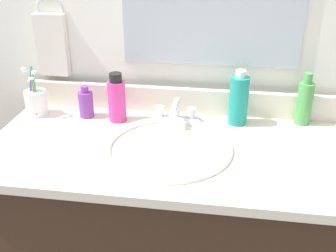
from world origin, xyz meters
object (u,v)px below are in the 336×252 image
(bottle_toner_green, at_px, (304,102))
(bottle_cream_purple, at_px, (86,103))
(bottle_soap_pink, at_px, (117,99))
(hand_towel, at_px, (52,45))
(cup_white_ceramic, at_px, (36,101))
(faucet, at_px, (175,113))
(bottle_mouthwash_teal, at_px, (239,100))

(bottle_toner_green, bearing_deg, bottle_cream_purple, -175.64)
(bottle_cream_purple, distance_m, bottle_soap_pink, 0.12)
(hand_towel, relative_size, bottle_soap_pink, 1.30)
(bottle_cream_purple, relative_size, bottle_toner_green, 0.63)
(hand_towel, xyz_separation_m, bottle_soap_pink, (0.26, -0.12, -0.14))
(bottle_cream_purple, xyz_separation_m, cup_white_ceramic, (-0.18, -0.01, 0.00))
(hand_towel, bearing_deg, bottle_soap_pink, -24.86)
(faucet, height_order, bottle_soap_pink, bottle_soap_pink)
(cup_white_ceramic, bearing_deg, hand_towel, 73.45)
(faucet, height_order, bottle_toner_green, bottle_toner_green)
(bottle_mouthwash_teal, bearing_deg, cup_white_ceramic, -177.32)
(bottle_mouthwash_teal, distance_m, cup_white_ceramic, 0.70)
(bottle_toner_green, xyz_separation_m, cup_white_ceramic, (-0.92, -0.06, -0.03))
(bottle_cream_purple, distance_m, cup_white_ceramic, 0.18)
(hand_towel, xyz_separation_m, cup_white_ceramic, (-0.03, -0.12, -0.17))
(hand_towel, xyz_separation_m, faucet, (0.46, -0.10, -0.19))
(bottle_soap_pink, relative_size, cup_white_ceramic, 0.96)
(cup_white_ceramic, bearing_deg, bottle_cream_purple, 2.68)
(hand_towel, distance_m, bottle_mouthwash_teal, 0.68)
(hand_towel, bearing_deg, cup_white_ceramic, -106.55)
(bottle_cream_purple, bearing_deg, hand_towel, 143.58)
(hand_towel, bearing_deg, faucet, -12.19)
(bottle_soap_pink, bearing_deg, cup_white_ceramic, 178.98)
(hand_towel, bearing_deg, bottle_cream_purple, -36.42)
(faucet, relative_size, bottle_cream_purple, 1.42)
(hand_towel, bearing_deg, bottle_mouthwash_teal, -7.07)
(bottle_cream_purple, bearing_deg, bottle_soap_pink, -6.75)
(bottle_toner_green, distance_m, bottle_soap_pink, 0.63)
(faucet, bearing_deg, hand_towel, 167.81)
(faucet, relative_size, bottle_mouthwash_teal, 0.85)
(hand_towel, height_order, bottle_soap_pink, hand_towel)
(hand_towel, relative_size, bottle_toner_green, 1.23)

